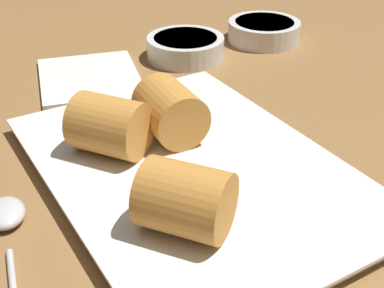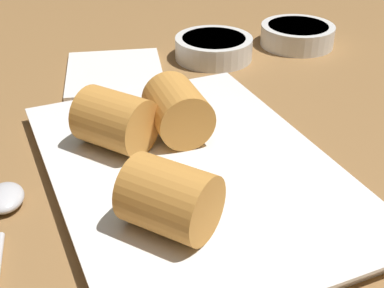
{
  "view_description": "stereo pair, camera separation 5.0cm",
  "coord_description": "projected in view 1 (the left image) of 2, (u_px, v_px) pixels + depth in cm",
  "views": [
    {
      "loc": [
        33.06,
        -18.03,
        28.56
      ],
      "look_at": [
        0.59,
        1.51,
        5.56
      ],
      "focal_mm": 50.0,
      "sensor_mm": 36.0,
      "label": 1
    },
    {
      "loc": [
        35.35,
        -13.58,
        28.56
      ],
      "look_at": [
        0.59,
        1.51,
        5.56
      ],
      "focal_mm": 50.0,
      "sensor_mm": 36.0,
      "label": 2
    }
  ],
  "objects": [
    {
      "name": "roll_back_left",
      "position": [
        105.0,
        125.0,
        0.46
      ],
      "size": [
        7.96,
        7.72,
        5.14
      ],
      "color": "#C68438",
      "rests_on": "serving_plate"
    },
    {
      "name": "dipping_bowl_far",
      "position": [
        264.0,
        30.0,
        0.74
      ],
      "size": [
        9.97,
        9.97,
        2.8
      ],
      "color": "silver",
      "rests_on": "table_surface"
    },
    {
      "name": "roll_front_right",
      "position": [
        168.0,
        109.0,
        0.49
      ],
      "size": [
        7.18,
        5.55,
        5.14
      ],
      "color": "#C68438",
      "rests_on": "serving_plate"
    },
    {
      "name": "dipping_bowl_near",
      "position": [
        185.0,
        47.0,
        0.69
      ],
      "size": [
        9.97,
        9.97,
        2.8
      ],
      "color": "silver",
      "rests_on": "table_surface"
    },
    {
      "name": "serving_plate",
      "position": [
        192.0,
        172.0,
        0.46
      ],
      "size": [
        32.41,
        22.95,
        1.5
      ],
      "color": "white",
      "rests_on": "table_surface"
    },
    {
      "name": "roll_front_left",
      "position": [
        180.0,
        198.0,
        0.37
      ],
      "size": [
        7.98,
        7.76,
        5.14
      ],
      "color": "#C68438",
      "rests_on": "serving_plate"
    },
    {
      "name": "table_surface",
      "position": [
        174.0,
        190.0,
        0.46
      ],
      "size": [
        180.0,
        140.0,
        2.0
      ],
      "color": "olive",
      "rests_on": "ground"
    },
    {
      "name": "napkin",
      "position": [
        90.0,
        78.0,
        0.64
      ],
      "size": [
        15.99,
        14.56,
        0.6
      ],
      "color": "silver",
      "rests_on": "table_surface"
    },
    {
      "name": "spoon",
      "position": [
        6.0,
        221.0,
        0.4
      ],
      "size": [
        15.14,
        4.64,
        1.38
      ],
      "color": "silver",
      "rests_on": "table_surface"
    }
  ]
}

